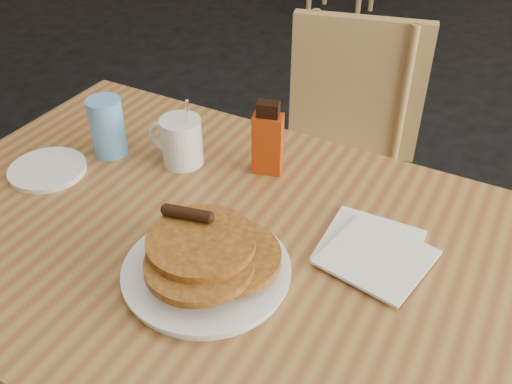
% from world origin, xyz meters
% --- Properties ---
extents(main_table, '(1.32, 0.94, 0.75)m').
position_xyz_m(main_table, '(0.01, -0.07, 0.71)').
color(main_table, olive).
rests_on(main_table, floor).
extents(chair_main_far, '(0.46, 0.47, 0.89)m').
position_xyz_m(chair_main_far, '(0.04, 0.69, 0.53)').
color(chair_main_far, '#A3794C').
rests_on(chair_main_far, floor).
extents(pancake_plate, '(0.29, 0.29, 0.10)m').
position_xyz_m(pancake_plate, '(0.05, -0.17, 0.78)').
color(pancake_plate, silver).
rests_on(pancake_plate, main_table).
extents(coffee_mug, '(0.13, 0.09, 0.17)m').
position_xyz_m(coffee_mug, '(-0.17, 0.12, 0.80)').
color(coffee_mug, silver).
rests_on(coffee_mug, main_table).
extents(syrup_bottle, '(0.07, 0.05, 0.16)m').
position_xyz_m(syrup_bottle, '(0.02, 0.16, 0.83)').
color(syrup_bottle, maroon).
rests_on(syrup_bottle, main_table).
extents(napkin_stack, '(0.21, 0.22, 0.01)m').
position_xyz_m(napkin_stack, '(0.29, 0.00, 0.76)').
color(napkin_stack, silver).
rests_on(napkin_stack, main_table).
extents(blue_tumbler, '(0.09, 0.09, 0.13)m').
position_xyz_m(blue_tumbler, '(-0.33, 0.08, 0.82)').
color(blue_tumbler, '#5A9BD3').
rests_on(blue_tumbler, main_table).
extents(side_saucer, '(0.21, 0.21, 0.01)m').
position_xyz_m(side_saucer, '(-0.41, -0.04, 0.76)').
color(side_saucer, silver).
rests_on(side_saucer, main_table).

